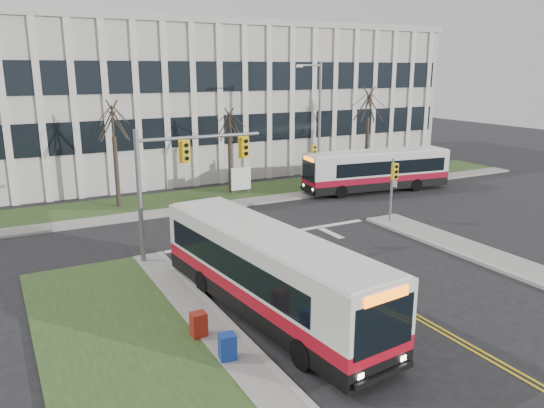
{
  "coord_description": "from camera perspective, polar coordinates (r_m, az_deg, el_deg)",
  "views": [
    {
      "loc": [
        -13.02,
        -16.0,
        8.77
      ],
      "look_at": [
        -0.48,
        7.3,
        2.0
      ],
      "focal_mm": 35.0,
      "sensor_mm": 36.0,
      "label": 1
    }
  ],
  "objects": [
    {
      "name": "building_lawn",
      "position": [
        39.46,
        -0.36,
        1.6
      ],
      "size": [
        44.0,
        5.0,
        0.12
      ],
      "primitive_type": "cube",
      "color": "#2D481E",
      "rests_on": "ground"
    },
    {
      "name": "signal_pole_far",
      "position": [
        37.87,
        4.44,
        4.79
      ],
      "size": [
        0.34,
        0.39,
        3.8
      ],
      "color": "slate",
      "rests_on": "ground"
    },
    {
      "name": "mast_arm_signal",
      "position": [
        24.73,
        -10.41,
        3.6
      ],
      "size": [
        6.11,
        0.38,
        6.2
      ],
      "color": "slate",
      "rests_on": "ground"
    },
    {
      "name": "tree_mid",
      "position": [
        37.56,
        -4.6,
        8.37
      ],
      "size": [
        1.8,
        1.8,
        6.82
      ],
      "color": "#42352B",
      "rests_on": "ground"
    },
    {
      "name": "sidewalk_cross",
      "position": [
        37.07,
        1.67,
        0.77
      ],
      "size": [
        44.0,
        1.6,
        0.14
      ],
      "primitive_type": "cube",
      "color": "#9E9B93",
      "rests_on": "ground"
    },
    {
      "name": "tree_right",
      "position": [
        43.52,
        10.33,
        10.36
      ],
      "size": [
        1.8,
        1.8,
        8.25
      ],
      "color": "#42352B",
      "rests_on": "ground"
    },
    {
      "name": "sidewalk_west",
      "position": [
        15.27,
        0.34,
        -20.4
      ],
      "size": [
        1.2,
        26.0,
        0.14
      ],
      "primitive_type": "cube",
      "color": "#9E9B93",
      "rests_on": "ground"
    },
    {
      "name": "office_building",
      "position": [
        49.48,
        -7.02,
        11.04
      ],
      "size": [
        40.0,
        16.0,
        12.0
      ],
      "primitive_type": "cube",
      "color": "#BCB6AD",
      "rests_on": "ground"
    },
    {
      "name": "signal_pole_near",
      "position": [
        31.19,
        12.89,
        2.39
      ],
      "size": [
        0.34,
        0.39,
        3.8
      ],
      "color": "slate",
      "rests_on": "ground"
    },
    {
      "name": "tree_left",
      "position": [
        34.87,
        -16.73,
        8.4
      ],
      "size": [
        1.8,
        1.8,
        7.7
      ],
      "color": "#42352B",
      "rests_on": "ground"
    },
    {
      "name": "streetlight",
      "position": [
        38.64,
        4.92,
        8.99
      ],
      "size": [
        2.15,
        0.25,
        9.2
      ],
      "color": "slate",
      "rests_on": "ground"
    },
    {
      "name": "newspaper_box_blue",
      "position": [
        16.83,
        -4.81,
        -15.24
      ],
      "size": [
        0.56,
        0.52,
        0.95
      ],
      "primitive_type": "cube",
      "rotation": [
        0.0,
        0.0,
        -0.16
      ],
      "color": "#163497",
      "rests_on": "ground"
    },
    {
      "name": "bus_main",
      "position": [
        19.34,
        -0.5,
        -7.58
      ],
      "size": [
        3.61,
        11.8,
        3.1
      ],
      "primitive_type": null,
      "rotation": [
        0.0,
        0.0,
        0.1
      ],
      "color": "silver",
      "rests_on": "ground"
    },
    {
      "name": "directory_sign",
      "position": [
        37.7,
        -3.37,
        2.7
      ],
      "size": [
        1.5,
        0.12,
        2.0
      ],
      "color": "slate",
      "rests_on": "ground"
    },
    {
      "name": "bus_cross",
      "position": [
        39.65,
        11.19,
        3.46
      ],
      "size": [
        11.2,
        3.8,
        2.93
      ],
      "primitive_type": null,
      "rotation": [
        0.0,
        0.0,
        -1.7
      ],
      "color": "silver",
      "rests_on": "ground"
    },
    {
      "name": "newspaper_box_red",
      "position": [
        18.23,
        -7.89,
        -12.87
      ],
      "size": [
        0.5,
        0.45,
        0.95
      ],
      "primitive_type": "cube",
      "rotation": [
        0.0,
        0.0,
        0.0
      ],
      "color": "maroon",
      "rests_on": "ground"
    },
    {
      "name": "ground",
      "position": [
        22.42,
        10.09,
        -8.92
      ],
      "size": [
        120.0,
        120.0,
        0.0
      ],
      "primitive_type": "plane",
      "color": "black",
      "rests_on": "ground"
    }
  ]
}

